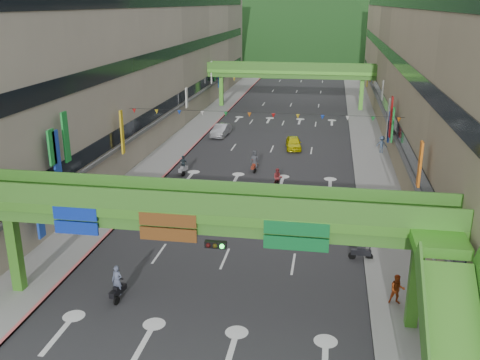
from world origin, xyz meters
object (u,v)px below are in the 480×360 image
at_px(scooter_rider_near, 117,284).
at_px(pedestrian_red, 397,292).
at_px(scooter_rider_mid, 278,179).
at_px(overpass_near, 217,227).
at_px(car_silver, 221,130).
at_px(car_yellow, 293,143).

bearing_deg(scooter_rider_near, pedestrian_red, 7.22).
xyz_separation_m(scooter_rider_near, scooter_rider_mid, (7.04, 19.87, 0.09)).
bearing_deg(scooter_rider_mid, pedestrian_red, -64.82).
relative_size(overpass_near, scooter_rider_near, 13.39).
relative_size(overpass_near, pedestrian_red, 16.17).
distance_m(overpass_near, scooter_rider_near, 7.30).
height_order(car_silver, pedestrian_red, pedestrian_red).
bearing_deg(overpass_near, scooter_rider_mid, 86.86).
bearing_deg(pedestrian_red, car_silver, 111.45).
bearing_deg(car_yellow, scooter_rider_mid, -98.80).
distance_m(car_silver, car_yellow, 10.51).
bearing_deg(car_yellow, car_silver, 146.16).
xyz_separation_m(car_silver, car_yellow, (9.41, -4.68, -0.04)).
bearing_deg(car_yellow, scooter_rider_near, -109.54).
xyz_separation_m(overpass_near, car_silver, (-7.93, 39.72, -4.45)).
height_order(overpass_near, car_yellow, overpass_near).
bearing_deg(overpass_near, car_yellow, 87.58).
relative_size(car_yellow, pedestrian_red, 2.42).
relative_size(overpass_near, car_silver, 6.12).
relative_size(car_silver, car_yellow, 1.09).
relative_size(overpass_near, car_yellow, 6.69).
height_order(scooter_rider_near, car_yellow, scooter_rider_near).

